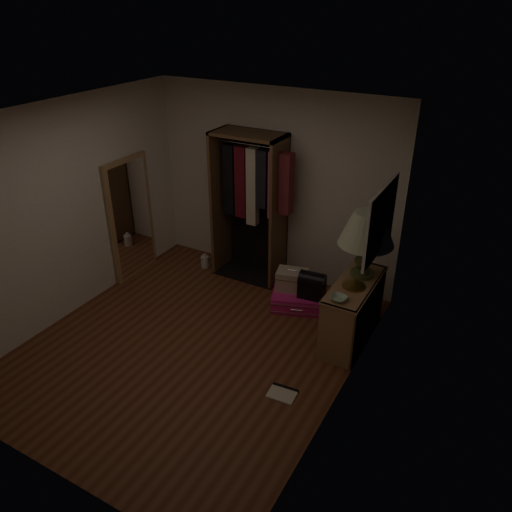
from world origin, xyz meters
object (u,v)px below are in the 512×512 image
at_px(pink_suitcase, 298,299).
at_px(table_lamp, 367,230).
at_px(black_bag, 312,284).
at_px(console_bookshelf, 353,308).
at_px(open_wardrobe, 253,194).
at_px(white_jug, 205,261).
at_px(train_case, 292,280).
at_px(floor_mirror, 131,218).

bearing_deg(pink_suitcase, table_lamp, -26.83).
bearing_deg(black_bag, console_bookshelf, -28.69).
distance_m(console_bookshelf, table_lamp, 0.94).
bearing_deg(open_wardrobe, pink_suitcase, -26.44).
bearing_deg(table_lamp, console_bookshelf, -91.32).
relative_size(black_bag, white_jug, 1.65).
bearing_deg(train_case, white_jug, 156.36).
bearing_deg(pink_suitcase, floor_mirror, 167.51).
xyz_separation_m(open_wardrobe, pink_suitcase, (0.92, -0.46, -1.12)).
distance_m(train_case, table_lamp, 1.36).
xyz_separation_m(pink_suitcase, white_jug, (-1.65, 0.29, -0.01)).
relative_size(open_wardrobe, black_bag, 5.88).
bearing_deg(console_bookshelf, train_case, 161.02).
distance_m(train_case, white_jug, 1.57).
bearing_deg(black_bag, table_lamp, -13.93).
relative_size(console_bookshelf, pink_suitcase, 1.39).
relative_size(floor_mirror, table_lamp, 2.18).
distance_m(open_wardrobe, floor_mirror, 1.73).
bearing_deg(pink_suitcase, open_wardrobe, 133.72).
relative_size(pink_suitcase, table_lamp, 1.03).
relative_size(floor_mirror, black_bag, 4.87).
relative_size(floor_mirror, pink_suitcase, 2.11).
relative_size(open_wardrobe, train_case, 4.52).
height_order(train_case, table_lamp, table_lamp).
bearing_deg(console_bookshelf, table_lamp, 88.68).
height_order(pink_suitcase, train_case, train_case).
bearing_deg(console_bookshelf, white_jug, 167.08).
bearing_deg(pink_suitcase, white_jug, 150.27).
relative_size(train_case, table_lamp, 0.58).
xyz_separation_m(pink_suitcase, black_bag, (0.18, -0.00, 0.28)).
height_order(open_wardrobe, table_lamp, open_wardrobe).
bearing_deg(floor_mirror, pink_suitcase, 7.36).
relative_size(pink_suitcase, train_case, 1.77).
relative_size(pink_suitcase, black_bag, 2.30).
xyz_separation_m(console_bookshelf, white_jug, (-2.46, 0.56, -0.31)).
relative_size(open_wardrobe, white_jug, 9.70).
distance_m(console_bookshelf, pink_suitcase, 0.91).
bearing_deg(floor_mirror, table_lamp, 3.76).
height_order(pink_suitcase, white_jug, white_jug).
bearing_deg(floor_mirror, white_jug, 37.72).
relative_size(console_bookshelf, black_bag, 3.21).
xyz_separation_m(pink_suitcase, table_lamp, (0.82, -0.10, 1.22)).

